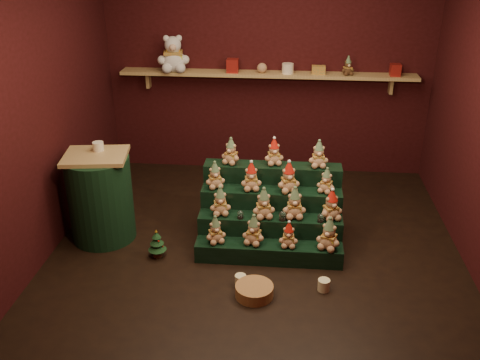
# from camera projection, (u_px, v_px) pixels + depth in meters

# --- Properties ---
(ground) EXTENTS (4.00, 4.00, 0.00)m
(ground) POSITION_uv_depth(u_px,v_px,m) (256.00, 248.00, 5.35)
(ground) COLOR black
(ground) RESTS_ON ground
(back_wall) EXTENTS (4.00, 0.10, 2.80)m
(back_wall) POSITION_uv_depth(u_px,v_px,m) (268.00, 63.00, 6.61)
(back_wall) COLOR black
(back_wall) RESTS_ON ground
(front_wall) EXTENTS (4.00, 0.10, 2.80)m
(front_wall) POSITION_uv_depth(u_px,v_px,m) (235.00, 230.00, 2.91)
(front_wall) COLOR black
(front_wall) RESTS_ON ground
(left_wall) EXTENTS (0.10, 4.00, 2.80)m
(left_wall) POSITION_uv_depth(u_px,v_px,m) (37.00, 107.00, 4.93)
(left_wall) COLOR black
(left_wall) RESTS_ON ground
(back_shelf) EXTENTS (3.60, 0.26, 0.24)m
(back_shelf) POSITION_uv_depth(u_px,v_px,m) (267.00, 75.00, 6.49)
(back_shelf) COLOR tan
(back_shelf) RESTS_ON ground
(riser_tier_front) EXTENTS (1.40, 0.22, 0.18)m
(riser_tier_front) POSITION_uv_depth(u_px,v_px,m) (269.00, 252.00, 5.10)
(riser_tier_front) COLOR black
(riser_tier_front) RESTS_ON ground
(riser_tier_midfront) EXTENTS (1.40, 0.22, 0.36)m
(riser_tier_midfront) POSITION_uv_depth(u_px,v_px,m) (270.00, 233.00, 5.26)
(riser_tier_midfront) COLOR black
(riser_tier_midfront) RESTS_ON ground
(riser_tier_midback) EXTENTS (1.40, 0.22, 0.54)m
(riser_tier_midback) POSITION_uv_depth(u_px,v_px,m) (271.00, 214.00, 5.42)
(riser_tier_midback) COLOR black
(riser_tier_midback) RESTS_ON ground
(riser_tier_back) EXTENTS (1.40, 0.22, 0.72)m
(riser_tier_back) POSITION_uv_depth(u_px,v_px,m) (272.00, 196.00, 5.58)
(riser_tier_back) COLOR black
(riser_tier_back) RESTS_ON ground
(teddy_0) EXTENTS (0.25, 0.24, 0.27)m
(teddy_0) POSITION_uv_depth(u_px,v_px,m) (215.00, 230.00, 5.05)
(teddy_0) COLOR tan
(teddy_0) RESTS_ON riser_tier_front
(teddy_1) EXTENTS (0.25, 0.24, 0.29)m
(teddy_1) POSITION_uv_depth(u_px,v_px,m) (254.00, 230.00, 5.02)
(teddy_1) COLOR tan
(teddy_1) RESTS_ON riser_tier_front
(teddy_2) EXTENTS (0.18, 0.16, 0.25)m
(teddy_2) POSITION_uv_depth(u_px,v_px,m) (289.00, 235.00, 4.98)
(teddy_2) COLOR tan
(teddy_2) RESTS_ON riser_tier_front
(teddy_3) EXTENTS (0.28, 0.27, 0.31)m
(teddy_3) POSITION_uv_depth(u_px,v_px,m) (329.00, 234.00, 4.94)
(teddy_3) COLOR tan
(teddy_3) RESTS_ON riser_tier_front
(teddy_4) EXTENTS (0.24, 0.22, 0.29)m
(teddy_4) POSITION_uv_depth(u_px,v_px,m) (220.00, 201.00, 5.18)
(teddy_4) COLOR tan
(teddy_4) RESTS_ON riser_tier_midfront
(teddy_5) EXTENTS (0.26, 0.24, 0.30)m
(teddy_5) POSITION_uv_depth(u_px,v_px,m) (264.00, 203.00, 5.12)
(teddy_5) COLOR tan
(teddy_5) RESTS_ON riser_tier_midfront
(teddy_6) EXTENTS (0.24, 0.22, 0.31)m
(teddy_6) POSITION_uv_depth(u_px,v_px,m) (294.00, 203.00, 5.11)
(teddy_6) COLOR tan
(teddy_6) RESTS_ON riser_tier_midfront
(teddy_7) EXTENTS (0.28, 0.27, 0.30)m
(teddy_7) POSITION_uv_depth(u_px,v_px,m) (331.00, 205.00, 5.08)
(teddy_7) COLOR tan
(teddy_7) RESTS_ON riser_tier_midfront
(teddy_8) EXTENTS (0.24, 0.23, 0.27)m
(teddy_8) POSITION_uv_depth(u_px,v_px,m) (215.00, 175.00, 5.31)
(teddy_8) COLOR tan
(teddy_8) RESTS_ON riser_tier_midback
(teddy_9) EXTENTS (0.23, 0.21, 0.29)m
(teddy_9) POSITION_uv_depth(u_px,v_px,m) (251.00, 176.00, 5.26)
(teddy_9) COLOR tan
(teddy_9) RESTS_ON riser_tier_midback
(teddy_10) EXTENTS (0.26, 0.25, 0.31)m
(teddy_10) POSITION_uv_depth(u_px,v_px,m) (289.00, 177.00, 5.22)
(teddy_10) COLOR tan
(teddy_10) RESTS_ON riser_tier_midback
(teddy_11) EXTENTS (0.23, 0.22, 0.25)m
(teddy_11) POSITION_uv_depth(u_px,v_px,m) (327.00, 180.00, 5.22)
(teddy_11) COLOR tan
(teddy_11) RESTS_ON riser_tier_midback
(teddy_12) EXTENTS (0.24, 0.23, 0.27)m
(teddy_12) POSITION_uv_depth(u_px,v_px,m) (231.00, 151.00, 5.41)
(teddy_12) COLOR tan
(teddy_12) RESTS_ON riser_tier_back
(teddy_13) EXTENTS (0.23, 0.22, 0.27)m
(teddy_13) POSITION_uv_depth(u_px,v_px,m) (274.00, 152.00, 5.39)
(teddy_13) COLOR tan
(teddy_13) RESTS_ON riser_tier_back
(teddy_14) EXTENTS (0.21, 0.20, 0.28)m
(teddy_14) POSITION_uv_depth(u_px,v_px,m) (319.00, 154.00, 5.33)
(teddy_14) COLOR tan
(teddy_14) RESTS_ON riser_tier_back
(snow_globe_a) EXTENTS (0.06, 0.06, 0.08)m
(snow_globe_a) POSITION_uv_depth(u_px,v_px,m) (240.00, 215.00, 5.14)
(snow_globe_a) COLOR black
(snow_globe_a) RESTS_ON riser_tier_midfront
(snow_globe_b) EXTENTS (0.07, 0.07, 0.09)m
(snow_globe_b) POSITION_uv_depth(u_px,v_px,m) (283.00, 216.00, 5.10)
(snow_globe_b) COLOR black
(snow_globe_b) RESTS_ON riser_tier_midfront
(snow_globe_c) EXTENTS (0.06, 0.06, 0.08)m
(snow_globe_c) POSITION_uv_depth(u_px,v_px,m) (321.00, 218.00, 5.07)
(snow_globe_c) COLOR black
(snow_globe_c) RESTS_ON riser_tier_midfront
(side_table) EXTENTS (0.66, 0.64, 0.92)m
(side_table) POSITION_uv_depth(u_px,v_px,m) (101.00, 197.00, 5.35)
(side_table) COLOR tan
(side_table) RESTS_ON ground
(table_ornament) EXTENTS (0.11, 0.11, 0.09)m
(table_ornament) POSITION_uv_depth(u_px,v_px,m) (98.00, 146.00, 5.23)
(table_ornament) COLOR beige
(table_ornament) RESTS_ON side_table
(mini_christmas_tree) EXTENTS (0.18, 0.18, 0.30)m
(mini_christmas_tree) POSITION_uv_depth(u_px,v_px,m) (157.00, 243.00, 5.14)
(mini_christmas_tree) COLOR #402617
(mini_christmas_tree) RESTS_ON ground
(mug_left) EXTENTS (0.10, 0.10, 0.10)m
(mug_left) POSITION_uv_depth(u_px,v_px,m) (241.00, 280.00, 4.76)
(mug_left) COLOR beige
(mug_left) RESTS_ON ground
(mug_right) EXTENTS (0.11, 0.11, 0.11)m
(mug_right) POSITION_uv_depth(u_px,v_px,m) (324.00, 285.00, 4.69)
(mug_right) COLOR beige
(mug_right) RESTS_ON ground
(wicker_basket) EXTENTS (0.40, 0.40, 0.10)m
(wicker_basket) POSITION_uv_depth(u_px,v_px,m) (254.00, 291.00, 4.62)
(wicker_basket) COLOR #AD7446
(wicker_basket) RESTS_ON ground
(white_bear) EXTENTS (0.45, 0.41, 0.55)m
(white_bear) POSITION_uv_depth(u_px,v_px,m) (173.00, 49.00, 6.43)
(white_bear) COLOR silver
(white_bear) RESTS_ON back_shelf
(brown_bear) EXTENTS (0.19, 0.18, 0.22)m
(brown_bear) POSITION_uv_depth(u_px,v_px,m) (348.00, 66.00, 6.33)
(brown_bear) COLOR #482B18
(brown_bear) RESTS_ON back_shelf
(gift_tin_red_a) EXTENTS (0.14, 0.14, 0.16)m
(gift_tin_red_a) POSITION_uv_depth(u_px,v_px,m) (233.00, 66.00, 6.46)
(gift_tin_red_a) COLOR maroon
(gift_tin_red_a) RESTS_ON back_shelf
(gift_tin_cream) EXTENTS (0.14, 0.14, 0.12)m
(gift_tin_cream) POSITION_uv_depth(u_px,v_px,m) (288.00, 68.00, 6.42)
(gift_tin_cream) COLOR beige
(gift_tin_cream) RESTS_ON back_shelf
(gift_tin_red_b) EXTENTS (0.12, 0.12, 0.14)m
(gift_tin_red_b) POSITION_uv_depth(u_px,v_px,m) (395.00, 70.00, 6.31)
(gift_tin_red_b) COLOR maroon
(gift_tin_red_b) RESTS_ON back_shelf
(shelf_plush_ball) EXTENTS (0.12, 0.12, 0.12)m
(shelf_plush_ball) POSITION_uv_depth(u_px,v_px,m) (262.00, 68.00, 6.44)
(shelf_plush_ball) COLOR tan
(shelf_plush_ball) RESTS_ON back_shelf
(scarf_gift_box) EXTENTS (0.16, 0.10, 0.10)m
(scarf_gift_box) POSITION_uv_depth(u_px,v_px,m) (319.00, 70.00, 6.39)
(scarf_gift_box) COLOR orange
(scarf_gift_box) RESTS_ON back_shelf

